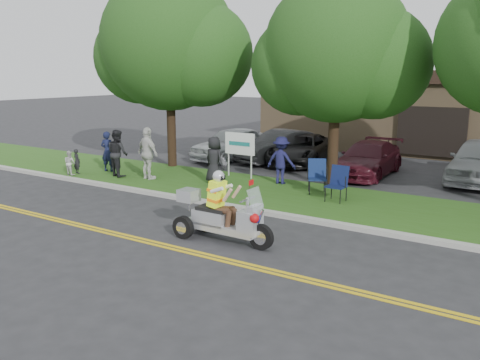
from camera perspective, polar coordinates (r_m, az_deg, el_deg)
The scene contains 24 objects.
ground at distance 12.07m, azimuth -5.56°, elevation -7.02°, with size 120.00×120.00×0.00m, color #28282B.
centerline_near at distance 11.65m, azimuth -7.35°, elevation -7.76°, with size 60.00×0.10×0.01m, color gold.
centerline_far at distance 11.76m, azimuth -6.84°, elevation -7.54°, with size 60.00×0.10×0.01m, color gold.
curb at distance 14.45m, azimuth 1.97°, elevation -3.50°, with size 60.00×0.25×0.12m, color #A8A89E.
grass_verge at distance 16.27m, azimuth 5.88°, elevation -1.79°, with size 60.00×4.00×0.10m, color #2B5416.
commercial_building at distance 28.41m, azimuth 22.61°, elevation 7.27°, with size 18.00×8.20×4.00m.
tree_left at distance 20.95m, azimuth -7.77°, elevation 14.46°, with size 6.62×5.40×7.78m.
tree_mid at distance 17.43m, azimuth 11.00°, elevation 13.49°, with size 5.88×4.80×7.05m.
business_sign at distance 18.66m, azimuth -0.02°, elevation 3.82°, with size 1.25×0.06×1.75m.
trike_scooter at distance 11.99m, azimuth -2.24°, elevation -4.13°, with size 2.59×0.86×1.70m.
lawn_chair_a at distance 15.57m, azimuth 10.94°, elevation -0.13°, with size 0.58×0.60×1.07m.
lawn_chair_b at distance 16.51m, azimuth 8.65°, elevation 0.69°, with size 0.78×0.79×1.09m.
spectator_adult_left at distance 20.48m, azimuth -14.64°, elevation 3.13°, with size 0.57×0.38×1.57m, color #141939.
spectator_adult_mid at distance 19.42m, azimuth -13.56°, elevation 2.97°, with size 0.85×0.66×1.74m, color black.
spectator_adult_right at distance 18.61m, azimuth -10.30°, elevation 2.95°, with size 1.11×0.46×1.89m, color silver.
spectator_chair_a at distance 17.66m, azimuth 4.65°, elevation 2.22°, with size 1.06×0.61×1.65m, color #181844.
spectator_chair_b at distance 17.73m, azimuth -2.91°, elevation 2.28°, with size 0.80×0.52×1.64m, color black.
child_left at distance 20.41m, azimuth -17.83°, elevation 2.02°, with size 0.35×0.23×0.95m, color black.
child_right at distance 20.20m, azimuth -18.57°, elevation 1.84°, with size 0.45×0.35×0.92m, color beige.
parked_car_far_left at distance 23.13m, azimuth -0.86°, elevation 4.12°, with size 1.74×4.31×1.47m, color silver.
parked_car_left at distance 22.55m, azimuth 4.58°, elevation 3.79°, with size 1.49×4.27×1.41m, color #313134.
parked_car_mid at distance 22.23m, azimuth 6.85°, elevation 3.46°, with size 2.13×4.61×1.28m, color black.
parked_car_right at distance 20.17m, azimuth 14.15°, elevation 2.31°, with size 1.80×4.44×1.29m, color #46101C.
parked_car_far_right at distance 20.24m, azimuth 25.37°, elevation 1.98°, with size 1.88×4.68×1.59m, color #9C9FA3.
Camera 1 is at (7.14, -8.90, 3.94)m, focal length 38.00 mm.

